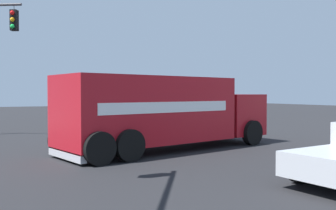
% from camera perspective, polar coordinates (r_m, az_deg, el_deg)
% --- Properties ---
extents(ground_plane, '(100.00, 100.00, 0.00)m').
position_cam_1_polar(ground_plane, '(15.19, -3.48, -6.18)').
color(ground_plane, black).
extents(delivery_truck, '(4.20, 8.83, 2.68)m').
position_cam_1_polar(delivery_truck, '(14.17, -0.48, -0.97)').
color(delivery_truck, '#AD141E').
rests_on(delivery_truck, ground).
extents(sedan_tan, '(2.17, 4.37, 1.31)m').
position_cam_1_polar(sedan_tan, '(25.02, -8.47, -1.62)').
color(sedan_tan, tan).
rests_on(sedan_tan, ground).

